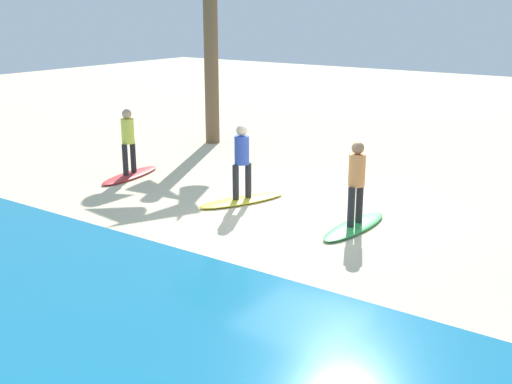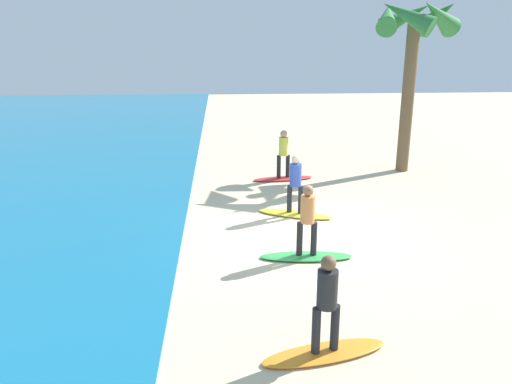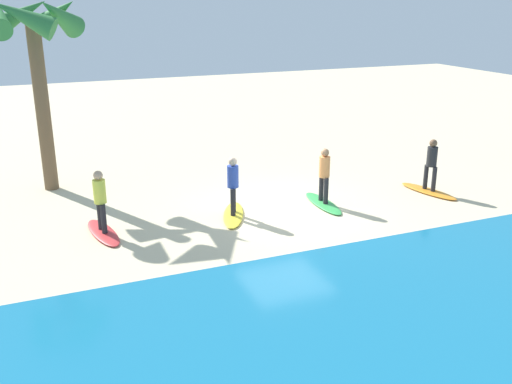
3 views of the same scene
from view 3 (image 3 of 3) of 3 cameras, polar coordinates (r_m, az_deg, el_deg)
The scene contains 10 objects.
ground_plane at distance 16.94m, azimuth 2.91°, elevation -1.66°, with size 60.00×60.00×0.00m, color beige.
surfboard_orange at distance 19.11m, azimuth 16.70°, elevation 0.08°, with size 2.10×0.56×0.09m, color orange.
surfer_orange at distance 18.83m, azimuth 16.98°, elevation 2.95°, with size 0.32×0.45×1.64m.
surfboard_green at distance 17.35m, azimuth 6.65°, elevation -1.11°, with size 2.10×0.56×0.09m, color green.
surfer_green at distance 17.04m, azimuth 6.77°, elevation 2.03°, with size 0.32×0.46×1.64m.
surfboard_yellow at distance 16.34m, azimuth -2.25°, elevation -2.26°, with size 2.10×0.56×0.09m, color yellow.
surfer_yellow at distance 16.01m, azimuth -2.30°, elevation 1.06°, with size 0.32×0.43×1.64m.
surfboard_red at distance 15.64m, azimuth -14.88°, elevation -3.89°, with size 2.10×0.56×0.09m, color red.
surfer_red at distance 15.30m, azimuth -15.18°, elevation -0.45°, with size 0.32×0.46×1.64m.
palm_tree at distance 18.96m, azimuth -21.15°, elevation 14.46°, with size 2.88×3.03×6.10m.
Camera 3 is at (6.88, 14.32, 5.88)m, focal length 40.43 mm.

